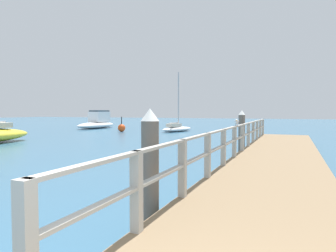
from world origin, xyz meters
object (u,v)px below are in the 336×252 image
dock_piling_near (150,169)px  boat_3 (177,128)px  dock_piling_far (242,132)px  boat_2 (97,122)px  channel_buoy (122,128)px  seagull_foreground (237,121)px

dock_piling_near → boat_3: (-7.90, 22.07, -0.64)m
dock_piling_far → boat_2: boat_2 is taller
dock_piling_near → boat_3: boat_3 is taller
dock_piling_far → boat_3: boat_3 is taller
dock_piling_far → channel_buoy: (-12.56, 10.78, -0.61)m
boat_3 → channel_buoy: (-4.66, -2.07, 0.03)m
boat_2 → boat_3: (10.13, -1.86, -0.34)m
dock_piling_far → seagull_foreground: bearing=-83.8°
boat_2 → dock_piling_far: bearing=-39.0°
boat_2 → boat_3: size_ratio=1.11×
boat_2 → channel_buoy: 6.75m
boat_3 → dock_piling_near: bearing=-54.0°
dock_piling_near → seagull_foreground: size_ratio=4.04×
dock_piling_near → boat_2: (-18.03, 23.93, -0.31)m
seagull_foreground → boat_2: (-18.41, 18.24, -0.89)m
dock_piling_near → boat_2: bearing=127.0°
dock_piling_near → dock_piling_far: same height
dock_piling_near → channel_buoy: bearing=122.1°
dock_piling_near → dock_piling_far: 9.22m
dock_piling_near → channel_buoy: 23.62m
boat_2 → channel_buoy: (5.47, -3.93, -0.30)m
dock_piling_far → boat_2: bearing=140.8°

